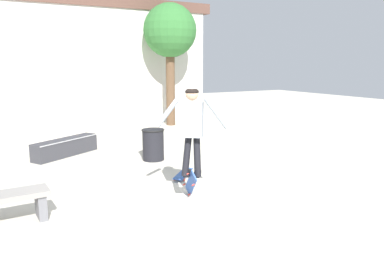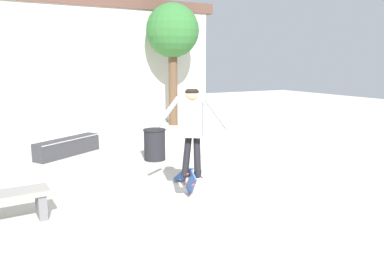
# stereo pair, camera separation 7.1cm
# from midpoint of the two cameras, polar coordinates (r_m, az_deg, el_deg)

# --- Properties ---
(ground_plane) EXTENTS (40.00, 40.00, 0.00)m
(ground_plane) POSITION_cam_midpoint_polar(r_m,az_deg,el_deg) (5.96, -3.87, -11.32)
(ground_plane) COLOR beige
(building_backdrop) EXTENTS (11.69, 0.52, 5.86)m
(building_backdrop) POSITION_cam_midpoint_polar(r_m,az_deg,el_deg) (13.83, -18.89, 11.06)
(building_backdrop) COLOR beige
(building_backdrop) RESTS_ON ground_plane
(tree_right) EXTENTS (1.91, 1.91, 4.39)m
(tree_right) POSITION_cam_midpoint_polar(r_m,az_deg,el_deg) (13.93, -2.83, 15.59)
(tree_right) COLOR brown
(tree_right) RESTS_ON ground_plane
(skate_ledge) EXTENTS (1.74, 1.29, 0.43)m
(skate_ledge) POSITION_cam_midpoint_polar(r_m,az_deg,el_deg) (9.87, -18.24, -1.43)
(skate_ledge) COLOR #38383D
(skate_ledge) RESTS_ON ground_plane
(trash_bin) EXTENTS (0.55, 0.55, 0.75)m
(trash_bin) POSITION_cam_midpoint_polar(r_m,az_deg,el_deg) (8.94, -5.50, -1.02)
(trash_bin) COLOR black
(trash_bin) RESTS_ON ground_plane
(skater) EXTENTS (1.00, 0.79, 1.45)m
(skater) POSITION_cam_midpoint_polar(r_m,az_deg,el_deg) (6.00, 0.34, 2.01)
(skater) COLOR #9EA8B2
(skateboard_flipping) EXTENTS (0.30, 0.76, 0.64)m
(skateboard_flipping) POSITION_cam_midpoint_polar(r_m,az_deg,el_deg) (6.34, 0.14, -7.13)
(skateboard_flipping) COLOR #2D519E
(skateboard_resting) EXTENTS (0.71, 0.72, 0.08)m
(skateboard_resting) POSITION_cam_midpoint_polar(r_m,az_deg,el_deg) (7.64, -0.96, -5.60)
(skateboard_resting) COLOR #2D519E
(skateboard_resting) RESTS_ON ground_plane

